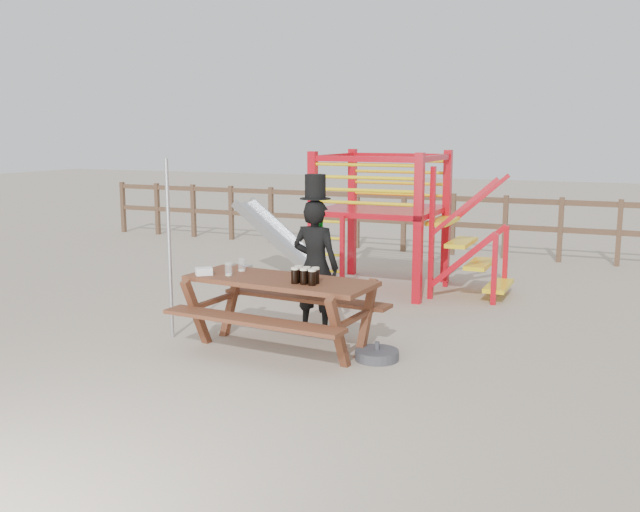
{
  "coord_description": "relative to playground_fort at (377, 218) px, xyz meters",
  "views": [
    {
      "loc": [
        3.69,
        -6.66,
        2.37
      ],
      "look_at": [
        0.4,
        0.8,
        0.95
      ],
      "focal_mm": 40.0,
      "sensor_mm": 36.0,
      "label": 1
    }
  ],
  "objects": [
    {
      "name": "ground",
      "position": [
        -0.12,
        -3.58,
        -1.07
      ],
      "size": [
        60.0,
        60.0,
        0.0
      ],
      "primitive_type": "plane",
      "color": "tan",
      "rests_on": "ground"
    },
    {
      "name": "back_fence",
      "position": [
        -0.12,
        3.42,
        -0.34
      ],
      "size": [
        15.09,
        0.09,
        1.2
      ],
      "color": "brown",
      "rests_on": "ground"
    },
    {
      "name": "playground_fort",
      "position": [
        0.0,
        0.0,
        0.0
      ],
      "size": [
        4.71,
        1.84,
        2.1
      ],
      "color": "red",
      "rests_on": "ground"
    },
    {
      "name": "picnic_table",
      "position": [
        0.11,
        -3.49,
        -0.56
      ],
      "size": [
        2.18,
        1.59,
        0.8
      ],
      "rotation": [
        0.0,
        0.0,
        -0.08
      ],
      "color": "brown",
      "rests_on": "ground"
    },
    {
      "name": "man_with_hat",
      "position": [
        0.17,
        -2.68,
        -0.22
      ],
      "size": [
        0.61,
        0.42,
        1.89
      ],
      "rotation": [
        0.0,
        0.0,
        3.08
      ],
      "color": "black",
      "rests_on": "ground"
    },
    {
      "name": "metal_pole",
      "position": [
        -1.28,
        -3.55,
        -0.03
      ],
      "size": [
        0.05,
        0.05,
        2.08
      ],
      "primitive_type": "cylinder",
      "color": "#B2B2B7",
      "rests_on": "ground"
    },
    {
      "name": "parasol_base",
      "position": [
        1.2,
        -3.39,
        -1.02
      ],
      "size": [
        0.46,
        0.46,
        0.2
      ],
      "color": "#3D3E43",
      "rests_on": "ground"
    },
    {
      "name": "paper_bag",
      "position": [
        -0.76,
        -3.65,
        -0.23
      ],
      "size": [
        0.23,
        0.22,
        0.08
      ],
      "primitive_type": "cube",
      "rotation": [
        0.0,
        0.0,
        0.7
      ],
      "color": "white",
      "rests_on": "picnic_table"
    },
    {
      "name": "stout_pints",
      "position": [
        0.47,
        -3.61,
        -0.18
      ],
      "size": [
        0.29,
        0.19,
        0.17
      ],
      "color": "black",
      "rests_on": "picnic_table"
    },
    {
      "name": "empty_glasses",
      "position": [
        -0.48,
        -3.43,
        -0.2
      ],
      "size": [
        0.09,
        0.36,
        0.15
      ],
      "color": "silver",
      "rests_on": "picnic_table"
    }
  ]
}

